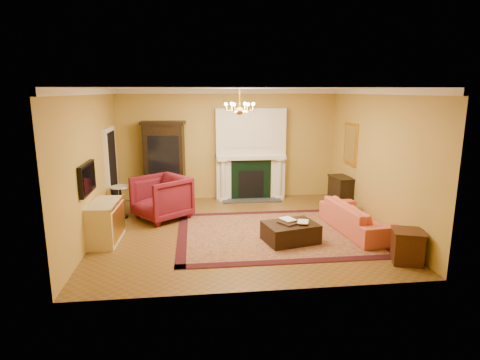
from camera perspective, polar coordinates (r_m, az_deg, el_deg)
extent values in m
cube|color=brown|center=(8.78, -0.05, -7.15)|extent=(6.00, 5.50, 0.02)
cube|color=white|center=(8.27, -0.06, 12.96)|extent=(6.00, 5.50, 0.02)
cube|color=#C09244|center=(11.11, -1.70, 5.05)|extent=(6.00, 0.02, 3.00)
cube|color=#C09244|center=(5.72, 3.13, -2.17)|extent=(6.00, 0.02, 3.00)
cube|color=#C09244|center=(8.59, -20.44, 2.03)|extent=(0.02, 5.50, 3.00)
cube|color=#C09244|center=(9.23, 18.86, 2.84)|extent=(0.02, 5.50, 3.00)
cube|color=silver|center=(11.05, 1.49, 3.70)|extent=(1.90, 0.32, 2.50)
cube|color=silver|center=(10.80, 1.64, 6.70)|extent=(1.10, 0.01, 0.80)
cube|color=black|center=(11.01, 1.59, -0.04)|extent=(1.10, 0.02, 1.10)
cube|color=black|center=(11.03, 1.59, -0.55)|extent=(0.70, 0.02, 0.75)
cube|color=#333333|center=(11.02, 1.67, -2.86)|extent=(1.60, 0.50, 0.04)
cube|color=silver|center=(11.00, 1.53, 3.29)|extent=(1.90, 0.44, 0.10)
cylinder|color=silver|center=(10.91, -2.45, 0.05)|extent=(0.14, 0.14, 1.18)
cylinder|color=silver|center=(11.13, 5.58, 0.25)|extent=(0.14, 0.14, 1.18)
cube|color=white|center=(10.96, -1.73, 12.50)|extent=(6.00, 0.08, 0.12)
cube|color=white|center=(8.45, -20.86, 11.68)|extent=(0.08, 5.50, 0.12)
cube|color=white|center=(9.10, 19.22, 11.81)|extent=(0.08, 5.50, 0.12)
cube|color=silver|center=(10.29, -17.80, 1.31)|extent=(0.08, 1.05, 2.10)
cube|color=black|center=(10.29, -17.60, 1.15)|extent=(0.02, 0.85, 1.95)
cube|color=black|center=(8.03, -20.92, 0.21)|extent=(0.08, 0.95, 0.58)
cube|color=black|center=(8.02, -20.61, 0.22)|extent=(0.01, 0.85, 0.48)
cube|color=gold|center=(10.46, 15.46, 4.96)|extent=(0.05, 0.76, 1.05)
cube|color=white|center=(10.45, 15.32, 4.96)|extent=(0.01, 0.62, 0.90)
cylinder|color=gold|center=(8.27, -0.06, 11.51)|extent=(0.03, 0.03, 0.40)
sphere|color=gold|center=(8.28, -0.06, 9.78)|extent=(0.16, 0.16, 0.16)
sphere|color=#FFE5B2|center=(8.31, 1.89, 10.75)|extent=(0.07, 0.07, 0.07)
sphere|color=#FFE5B2|center=(8.53, 0.70, 10.80)|extent=(0.07, 0.07, 0.07)
sphere|color=#FFE5B2|center=(8.50, -1.20, 10.79)|extent=(0.07, 0.07, 0.07)
sphere|color=#FFE5B2|center=(8.24, -2.03, 10.73)|extent=(0.07, 0.07, 0.07)
sphere|color=#FFE5B2|center=(8.02, -0.87, 10.68)|extent=(0.07, 0.07, 0.07)
sphere|color=#FFE5B2|center=(8.05, 1.15, 10.69)|extent=(0.07, 0.07, 0.07)
cube|color=#3F0F0D|center=(8.59, 5.20, -7.54)|extent=(4.16, 3.12, 0.02)
cube|color=black|center=(10.90, -10.68, 2.25)|extent=(1.09, 0.59, 2.08)
imported|color=maroon|center=(9.54, -11.11, -2.20)|extent=(1.47, 1.48, 1.12)
cylinder|color=black|center=(10.01, -16.49, -5.00)|extent=(0.30, 0.30, 0.04)
cylinder|color=black|center=(9.90, -16.62, -2.99)|extent=(0.06, 0.06, 0.69)
cylinder|color=white|center=(9.82, -16.75, -0.94)|extent=(0.43, 0.43, 0.03)
cube|color=beige|center=(8.43, -18.61, -5.70)|extent=(0.56, 1.12, 0.82)
imported|color=#C14F3D|center=(8.90, 16.40, -4.54)|extent=(0.83, 2.17, 0.83)
cube|color=#381C0F|center=(7.68, 22.70, -8.83)|extent=(0.61, 0.61, 0.56)
cube|color=black|center=(10.61, 14.14, -1.78)|extent=(0.48, 0.74, 0.79)
cube|color=black|center=(8.10, 7.19, -7.38)|extent=(1.15, 0.95, 0.38)
cube|color=black|center=(8.06, 7.23, -5.95)|extent=(0.56, 0.53, 0.03)
imported|color=gray|center=(8.00, 6.20, -4.77)|extent=(0.22, 0.12, 0.31)
imported|color=gray|center=(7.99, 8.24, -4.98)|extent=(0.20, 0.08, 0.28)
cylinder|color=gray|center=(10.92, -1.15, 3.71)|extent=(0.10, 0.10, 0.08)
cone|color=#0E3412|center=(10.90, -1.16, 4.70)|extent=(0.14, 0.14, 0.30)
cylinder|color=gray|center=(11.11, 5.16, 3.81)|extent=(0.10, 0.10, 0.08)
cone|color=#0E3412|center=(11.08, 5.18, 4.79)|extent=(0.14, 0.14, 0.31)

